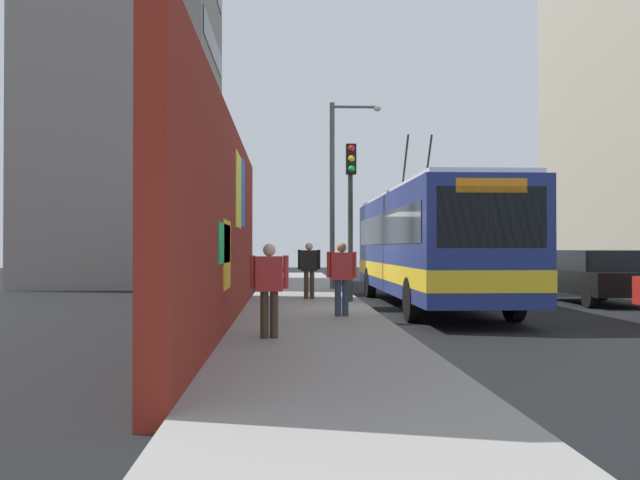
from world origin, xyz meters
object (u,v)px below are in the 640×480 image
parked_car_black (596,275)px  traffic_light (351,196)px  city_bus (428,243)px  pedestrian_near_wall (269,283)px  street_lamp (338,182)px  pedestrian_at_curb (342,273)px  pedestrian_midblock (309,266)px

parked_car_black → traffic_light: (-0.86, 7.35, 2.27)m
parked_car_black → traffic_light: bearing=96.7°
city_bus → parked_car_black: (0.93, -5.20, -0.96)m
parked_car_black → pedestrian_near_wall: bearing=131.5°
parked_car_black → street_lamp: bearing=54.0°
parked_car_black → pedestrian_at_curb: (-4.79, 7.92, 0.26)m
city_bus → pedestrian_midblock: size_ratio=7.16×
parked_car_black → street_lamp: 9.52m
parked_car_black → pedestrian_midblock: 8.48m
city_bus → traffic_light: (0.07, 2.15, 1.31)m
pedestrian_near_wall → city_bus: bearing=-29.7°
traffic_light → pedestrian_midblock: bearing=42.2°
city_bus → pedestrian_near_wall: 8.55m
street_lamp → parked_car_black: bearing=-126.0°
parked_car_black → pedestrian_midblock: (0.37, 8.47, 0.28)m
pedestrian_midblock → street_lamp: 5.85m
pedestrian_near_wall → traffic_light: 8.02m
traffic_light → street_lamp: size_ratio=0.64×
pedestrian_near_wall → street_lamp: bearing=-9.1°
parked_car_black → pedestrian_at_curb: 9.26m
pedestrian_near_wall → street_lamp: 14.10m
pedestrian_near_wall → street_lamp: street_lamp is taller
pedestrian_near_wall → traffic_light: (7.47, -2.07, 2.04)m
pedestrian_at_curb → traffic_light: bearing=-8.3°
city_bus → street_lamp: (6.20, 2.04, 2.29)m
pedestrian_midblock → pedestrian_at_curb: bearing=-174.0°
traffic_light → pedestrian_near_wall: bearing=164.5°
traffic_light → parked_car_black: bearing=-83.3°
pedestrian_at_curb → street_lamp: (10.05, -0.68, 2.99)m
street_lamp → pedestrian_midblock: bearing=165.9°
pedestrian_at_curb → traffic_light: traffic_light is taller
city_bus → pedestrian_at_curb: size_ratio=7.31×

